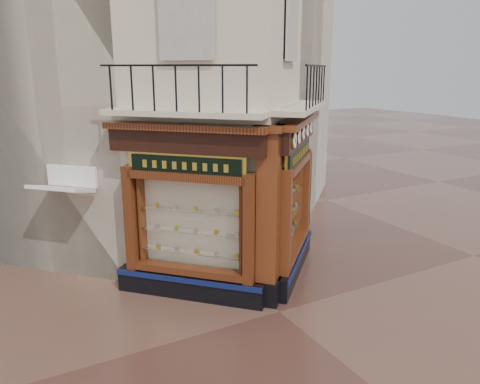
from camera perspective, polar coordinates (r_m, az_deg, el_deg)
ground at (r=10.47m, az=4.81°, el=-14.34°), size 80.00×80.00×0.00m
main_building at (r=14.69m, az=-8.61°, el=18.23°), size 11.31×11.31×12.00m
neighbour_left at (r=16.44m, az=-20.10°, el=15.40°), size 11.31×11.31×11.00m
neighbour_right at (r=17.91m, az=-3.66°, el=16.12°), size 11.31×11.31×11.00m
shopfront_left at (r=10.35m, az=-6.30°, el=-2.76°), size 2.86×2.86×3.98m
shopfront_right at (r=11.66m, az=6.59°, el=-0.76°), size 2.86×2.86×3.98m
corner_pilaster at (r=10.07m, az=3.49°, el=-3.40°), size 0.85×0.85×3.98m
balcony at (r=10.45m, az=0.79°, el=10.03°), size 5.94×2.97×1.03m
clock_a at (r=10.00m, az=6.59°, el=6.28°), size 0.30×0.30×0.37m
clock_b at (r=10.56m, az=7.14°, el=6.71°), size 0.28×0.28×0.35m
clock_c at (r=11.16m, az=7.67°, el=7.13°), size 0.27×0.27×0.34m
clock_d at (r=11.79m, az=8.16°, el=7.52°), size 0.30×0.30×0.38m
clock_e at (r=12.38m, az=8.58°, el=7.84°), size 0.29×0.29×0.36m
awning at (r=12.32m, az=-19.96°, el=-10.54°), size 1.51×1.51×0.28m
signboard_left at (r=10.00m, az=-6.65°, el=3.25°), size 1.94×1.94×0.52m
signboard_right at (r=11.39m, az=7.14°, el=4.65°), size 2.15×2.15×0.58m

